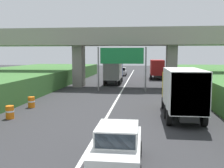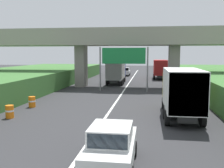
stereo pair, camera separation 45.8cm
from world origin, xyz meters
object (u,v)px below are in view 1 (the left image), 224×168
object	(u,v)px
construction_barrel_2	(10,112)
construction_barrel_3	(31,102)
speed_limit_sign	(203,91)
truck_red	(157,68)
truck_blue	(114,71)
truck_yellow	(182,90)
overhead_highway_sign	(122,59)
car_silver	(122,72)
car_white	(118,146)

from	to	relation	value
construction_barrel_2	construction_barrel_3	world-z (taller)	same
speed_limit_sign	truck_red	distance (m)	26.19
speed_limit_sign	truck_blue	size ratio (longest dim) A/B	0.31
truck_yellow	truck_red	bearing A→B (deg)	90.30
truck_red	truck_yellow	world-z (taller)	same
truck_red	speed_limit_sign	bearing A→B (deg)	-84.87
overhead_highway_sign	truck_yellow	size ratio (longest dim) A/B	0.81
truck_red	construction_barrel_2	xyz separation A→B (m)	(-11.64, -31.16, -1.47)
truck_blue	truck_yellow	size ratio (longest dim) A/B	1.00
speed_limit_sign	truck_yellow	bearing A→B (deg)	-124.24
truck_red	construction_barrel_2	bearing A→B (deg)	-110.48
construction_barrel_2	construction_barrel_3	size ratio (longest dim) A/B	1.00
construction_barrel_3	overhead_highway_sign	bearing A→B (deg)	57.60
car_silver	construction_barrel_2	bearing A→B (deg)	-97.34
truck_blue	construction_barrel_2	bearing A→B (deg)	-102.13
truck_blue	car_white	size ratio (longest dim) A/B	1.78
car_silver	construction_barrel_2	world-z (taller)	car_silver
overhead_highway_sign	truck_red	world-z (taller)	overhead_highway_sign
car_silver	overhead_highway_sign	bearing A→B (deg)	-85.47
speed_limit_sign	construction_barrel_2	world-z (taller)	speed_limit_sign
truck_red	truck_yellow	xyz separation A→B (m)	(0.16, -29.30, 0.00)
truck_yellow	car_white	world-z (taller)	truck_yellow
construction_barrel_2	overhead_highway_sign	bearing A→B (deg)	65.33
truck_red	car_white	size ratio (longest dim) A/B	1.78
truck_red	truck_yellow	bearing A→B (deg)	-89.70
truck_red	car_silver	size ratio (longest dim) A/B	1.78
construction_barrel_2	truck_red	bearing A→B (deg)	69.52
overhead_highway_sign	truck_yellow	xyz separation A→B (m)	(5.21, -12.47, -1.99)
car_silver	truck_yellow	bearing A→B (deg)	-78.74
truck_yellow	car_silver	world-z (taller)	truck_yellow
truck_yellow	car_silver	xyz separation A→B (m)	(-7.02, 35.25, -1.08)
speed_limit_sign	truck_red	xyz separation A→B (m)	(-2.34, 26.08, 0.46)
truck_red	car_silver	world-z (taller)	truck_red
speed_limit_sign	construction_barrel_3	bearing A→B (deg)	-174.66
car_white	construction_barrel_2	xyz separation A→B (m)	(-8.14, 6.81, -0.40)
speed_limit_sign	car_white	xyz separation A→B (m)	(-5.85, -11.89, -0.62)
truck_blue	construction_barrel_3	size ratio (longest dim) A/B	8.11
construction_barrel_2	car_white	bearing A→B (deg)	-39.91
car_silver	car_white	size ratio (longest dim) A/B	1.00
truck_yellow	car_white	xyz separation A→B (m)	(-3.66, -8.67, -1.08)
overhead_highway_sign	truck_yellow	world-z (taller)	overhead_highway_sign
car_silver	truck_red	bearing A→B (deg)	-40.96
truck_blue	construction_barrel_3	world-z (taller)	truck_blue
construction_barrel_3	truck_blue	bearing A→B (deg)	75.10
truck_red	car_silver	xyz separation A→B (m)	(-6.86, 5.96, -1.08)
construction_barrel_2	car_silver	bearing A→B (deg)	82.66
overhead_highway_sign	construction_barrel_3	distance (m)	13.00
overhead_highway_sign	truck_red	size ratio (longest dim) A/B	0.81
overhead_highway_sign	truck_red	xyz separation A→B (m)	(5.06, 16.82, -1.99)
truck_yellow	car_silver	distance (m)	35.96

